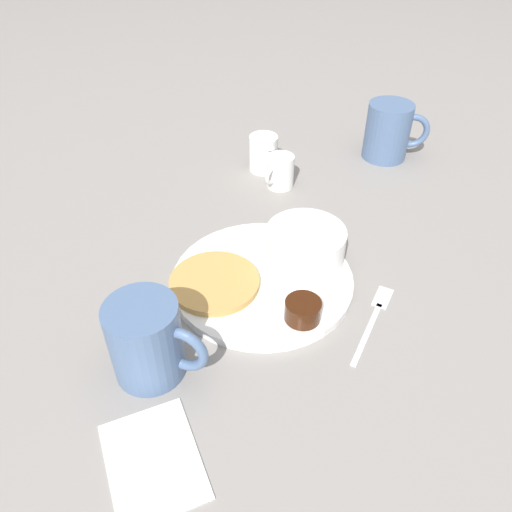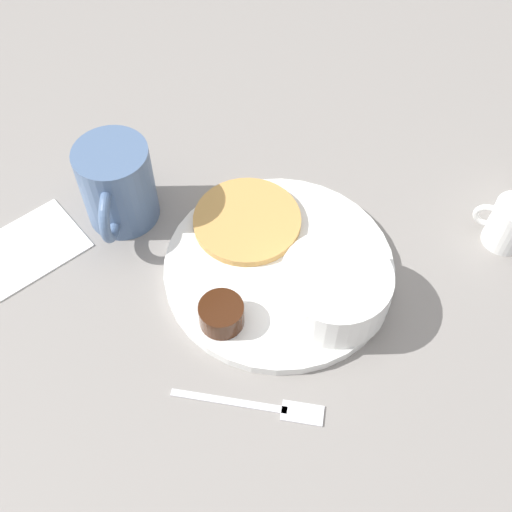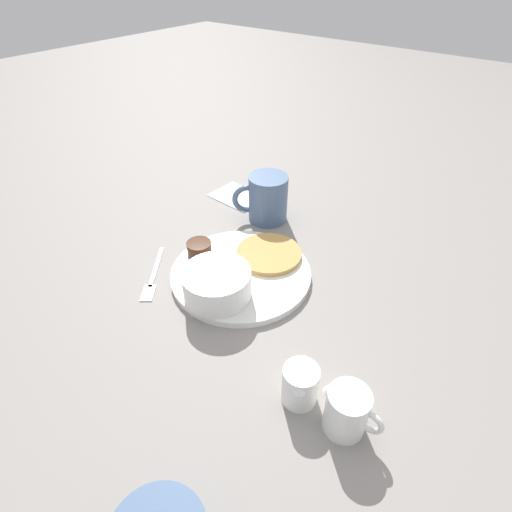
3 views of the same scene
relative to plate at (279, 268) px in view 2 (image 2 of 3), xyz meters
name	(u,v)px [view 2 (image 2 of 3)]	position (x,y,z in m)	size (l,w,h in m)	color
ground_plane	(279,271)	(0.00, 0.00, -0.01)	(4.00, 4.00, 0.00)	gray
plate	(279,268)	(0.00, 0.00, 0.00)	(0.25, 0.25, 0.01)	white
pancake_stack	(247,220)	(0.01, 0.06, 0.01)	(0.12, 0.12, 0.01)	tan
bowl	(335,287)	(0.01, -0.07, 0.03)	(0.11, 0.11, 0.05)	white
syrup_cup	(221,314)	(-0.09, -0.01, 0.02)	(0.05, 0.05, 0.03)	#38190A
butter_ramekin	(343,315)	(0.00, -0.09, 0.02)	(0.04, 0.04, 0.04)	white
coffee_mug	(117,186)	(-0.08, 0.18, 0.04)	(0.10, 0.10, 0.10)	slate
creamer_pitcher_near	(510,223)	(0.21, -0.14, 0.02)	(0.05, 0.07, 0.06)	white
fork	(266,407)	(-0.12, -0.10, 0.00)	(0.10, 0.12, 0.00)	silver
napkin	(28,248)	(-0.18, 0.21, 0.00)	(0.12, 0.09, 0.00)	white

